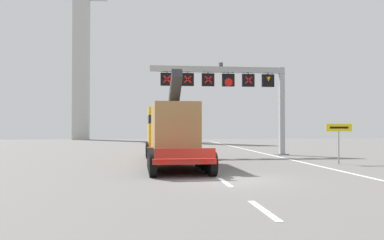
{
  "coord_description": "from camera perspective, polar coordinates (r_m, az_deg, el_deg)",
  "views": [
    {
      "loc": [
        -3.49,
        -16.12,
        2.23
      ],
      "look_at": [
        -0.49,
        10.49,
        2.72
      ],
      "focal_mm": 36.21,
      "sensor_mm": 36.0,
      "label": 1
    }
  ],
  "objects": [
    {
      "name": "lane_markings",
      "position": [
        42.08,
        -2.25,
        -4.08
      ],
      "size": [
        0.2,
        66.17,
        0.01
      ],
      "color": "silver",
      "rests_on": "ground"
    },
    {
      "name": "edge_line_right",
      "position": [
        29.83,
        12.59,
        -5.31
      ],
      "size": [
        0.2,
        63.0,
        0.01
      ],
      "primitive_type": "cube",
      "color": "silver",
      "rests_on": "ground"
    },
    {
      "name": "ground",
      "position": [
        16.65,
        5.8,
        -8.75
      ],
      "size": [
        112.0,
        112.0,
        0.0
      ],
      "primitive_type": "plane",
      "color": "slate"
    },
    {
      "name": "bridge_pylon_distant",
      "position": [
        74.13,
        -15.98,
        13.88
      ],
      "size": [
        9.0,
        2.0,
        41.77
      ],
      "color": "#B7B7B2",
      "rests_on": "ground"
    },
    {
      "name": "exit_sign_yellow",
      "position": [
        24.99,
        20.82,
        -1.83
      ],
      "size": [
        1.62,
        0.15,
        2.43
      ],
      "color": "#9EA0A5",
      "rests_on": "ground"
    },
    {
      "name": "overhead_lane_gantry",
      "position": [
        30.98,
        6.29,
        5.32
      ],
      "size": [
        11.01,
        0.9,
        7.32
      ],
      "color": "#9EA0A5",
      "rests_on": "ground"
    },
    {
      "name": "heavy_haul_truck_red",
      "position": [
        24.79,
        -3.26,
        -1.61
      ],
      "size": [
        3.3,
        14.11,
        5.3
      ],
      "color": "red",
      "rests_on": "ground"
    }
  ]
}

